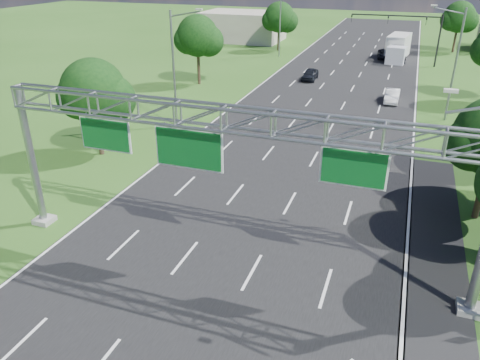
% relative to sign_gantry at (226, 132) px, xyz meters
% --- Properties ---
extents(ground, '(220.00, 220.00, 0.00)m').
position_rel_sign_gantry_xyz_m(ground, '(-0.33, 18.00, -6.89)').
color(ground, '#285018').
rests_on(ground, ground).
extents(road, '(18.00, 180.00, 0.02)m').
position_rel_sign_gantry_xyz_m(road, '(-0.33, 18.00, -6.89)').
color(road, black).
rests_on(road, ground).
extents(road_flare, '(3.00, 30.00, 0.02)m').
position_rel_sign_gantry_xyz_m(road_flare, '(9.87, 2.00, -6.89)').
color(road_flare, black).
rests_on(road_flare, ground).
extents(sign_gantry, '(23.50, 1.00, 9.56)m').
position_rel_sign_gantry_xyz_m(sign_gantry, '(0.00, 0.00, 0.00)').
color(sign_gantry, gray).
rests_on(sign_gantry, ground).
extents(traffic_signal, '(12.21, 0.24, 7.00)m').
position_rel_sign_gantry_xyz_m(traffic_signal, '(7.15, 53.00, -1.72)').
color(traffic_signal, black).
rests_on(traffic_signal, ground).
extents(streetlight_l_near, '(2.97, 0.22, 10.16)m').
position_rel_sign_gantry_xyz_m(streetlight_l_near, '(-11.63, 18.00, -1.31)').
color(streetlight_l_near, gray).
rests_on(streetlight_l_near, ground).
extents(streetlight_l_far, '(2.97, 0.22, 10.16)m').
position_rel_sign_gantry_xyz_m(streetlight_l_far, '(-11.63, 53.00, -1.31)').
color(streetlight_l_far, gray).
rests_on(streetlight_l_far, ground).
extents(streetlight_r_mid, '(2.97, 0.22, 10.16)m').
position_rel_sign_gantry_xyz_m(streetlight_r_mid, '(10.97, 28.00, -1.31)').
color(streetlight_r_mid, gray).
rests_on(streetlight_r_mid, ground).
extents(tree_verge_la, '(5.76, 4.80, 7.40)m').
position_rel_sign_gantry_xyz_m(tree_verge_la, '(-14.25, 10.04, -2.13)').
color(tree_verge_la, '#2D2116').
rests_on(tree_verge_la, ground).
extents(tree_verge_lb, '(5.76, 4.80, 8.06)m').
position_rel_sign_gantry_xyz_m(tree_verge_lb, '(-16.25, 33.04, -1.48)').
color(tree_verge_lb, '#2D2116').
rests_on(tree_verge_lb, ground).
extents(tree_verge_lc, '(5.76, 4.80, 7.62)m').
position_rel_sign_gantry_xyz_m(tree_verge_lc, '(-13.25, 58.04, -1.92)').
color(tree_verge_lc, '#2D2116').
rests_on(tree_verge_lc, ground).
extents(tree_verge_re, '(5.76, 4.80, 7.84)m').
position_rel_sign_gantry_xyz_m(tree_verge_re, '(13.75, 66.04, -1.70)').
color(tree_verge_re, '#2D2116').
rests_on(tree_verge_re, ground).
extents(building_left, '(14.00, 10.00, 5.00)m').
position_rel_sign_gantry_xyz_m(building_left, '(-22.33, 66.00, -4.39)').
color(building_left, '#A19887').
rests_on(building_left, ground).
extents(car_queue_b, '(2.64, 5.01, 1.34)m').
position_rel_sign_gantry_xyz_m(car_queue_b, '(3.74, 56.86, -6.22)').
color(car_queue_b, black).
rests_on(car_queue_b, ground).
extents(car_queue_c, '(1.65, 4.07, 1.38)m').
position_rel_sign_gantry_xyz_m(car_queue_c, '(-4.14, 39.55, -6.20)').
color(car_queue_c, black).
rests_on(car_queue_c, ground).
extents(car_queue_d, '(1.45, 4.02, 1.32)m').
position_rel_sign_gantry_xyz_m(car_queue_d, '(6.08, 32.67, -6.23)').
color(car_queue_d, silver).
rests_on(car_queue_d, ground).
extents(box_truck, '(3.48, 9.40, 3.45)m').
position_rel_sign_gantry_xyz_m(box_truck, '(5.38, 56.97, -5.24)').
color(box_truck, beige).
rests_on(box_truck, ground).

